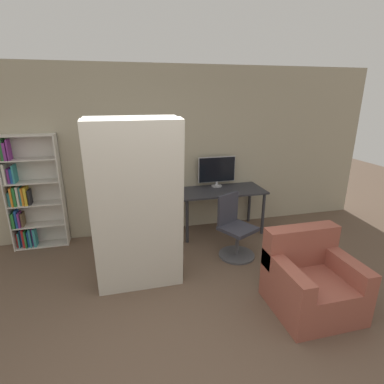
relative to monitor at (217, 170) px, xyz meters
The scene contains 9 objects.
ground_plane 3.06m from the monitor, 114.40° to the right, with size 16.00×16.00×0.00m, color brown.
wall_back 1.24m from the monitor, behind, with size 8.00×0.06×2.70m.
desk 0.43m from the monitor, 87.13° to the right, with size 1.42×0.66×0.74m.
monitor is the anchor object (origin of this frame).
office_chair 1.23m from the monitor, 93.43° to the right, with size 0.59×0.59×0.91m.
bookshelf 2.95m from the monitor, behind, with size 0.77×0.27×1.72m.
mattress_near 2.12m from the monitor, 132.93° to the right, with size 1.00×0.38×2.03m.
mattress_far 1.92m from the monitor, 138.76° to the right, with size 1.00×0.30×2.03m.
armchair 2.41m from the monitor, 82.10° to the right, with size 0.85×0.80×0.85m.
Camera 1 is at (-0.43, -2.06, 2.25)m, focal length 28.00 mm.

